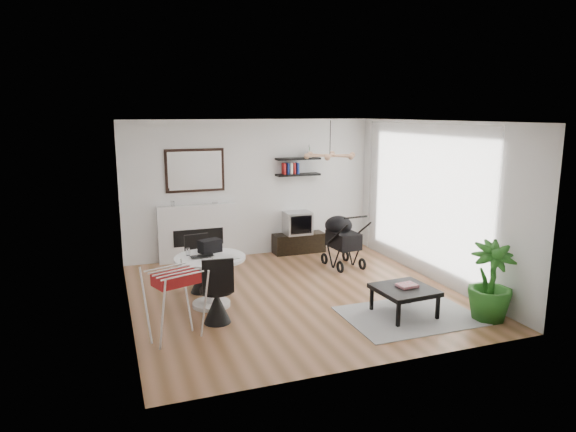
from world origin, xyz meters
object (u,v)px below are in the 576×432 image
object	(u,v)px
dining_table	(211,274)
stroller	(342,242)
fireplace	(197,226)
potted_plant	(491,281)
coffee_table	(404,291)
drying_rack	(175,303)
crt_tv	(297,223)
tv_console	(299,243)

from	to	relation	value
dining_table	stroller	distance (m)	2.97
fireplace	potted_plant	world-z (taller)	fireplace
stroller	potted_plant	size ratio (longest dim) A/B	0.95
coffee_table	stroller	bearing A→B (deg)	85.10
drying_rack	fireplace	bearing A→B (deg)	55.03
crt_tv	drying_rack	distance (m)	4.43
dining_table	coffee_table	bearing A→B (deg)	-26.85
dining_table	coffee_table	distance (m)	2.81
tv_console	stroller	xyz separation A→B (m)	(0.42, -1.13, 0.25)
stroller	dining_table	bearing A→B (deg)	-160.72
coffee_table	potted_plant	size ratio (longest dim) A/B	0.74
crt_tv	stroller	distance (m)	1.23
coffee_table	potted_plant	bearing A→B (deg)	-27.48
stroller	coffee_table	bearing A→B (deg)	-99.58
tv_console	drying_rack	world-z (taller)	drying_rack
dining_table	potted_plant	bearing A→B (deg)	-27.03
drying_rack	dining_table	bearing A→B (deg)	36.65
crt_tv	potted_plant	size ratio (longest dim) A/B	0.48
fireplace	crt_tv	world-z (taller)	fireplace
fireplace	drying_rack	size ratio (longest dim) A/B	2.33
crt_tv	potted_plant	xyz separation A→B (m)	(1.27, -4.14, -0.08)
potted_plant	drying_rack	bearing A→B (deg)	169.17
tv_console	crt_tv	xyz separation A→B (m)	(-0.04, -0.00, 0.43)
stroller	crt_tv	bearing A→B (deg)	107.46
fireplace	drying_rack	xyz separation A→B (m)	(-0.89, -3.46, -0.20)
coffee_table	tv_console	bearing A→B (deg)	93.34
tv_console	coffee_table	size ratio (longest dim) A/B	1.31
drying_rack	stroller	bearing A→B (deg)	12.80
dining_table	stroller	world-z (taller)	stroller
coffee_table	potted_plant	world-z (taller)	potted_plant
crt_tv	coffee_table	xyz separation A→B (m)	(0.25, -3.61, -0.27)
drying_rack	stroller	world-z (taller)	stroller
tv_console	crt_tv	bearing A→B (deg)	-174.99
fireplace	potted_plant	distance (m)	5.38
dining_table	drying_rack	size ratio (longest dim) A/B	1.12
fireplace	dining_table	xyz separation A→B (m)	(-0.25, -2.46, -0.18)
potted_plant	tv_console	bearing A→B (deg)	106.58
fireplace	crt_tv	bearing A→B (deg)	-3.48
coffee_table	fireplace	bearing A→B (deg)	121.19
fireplace	stroller	bearing A→B (deg)	-26.91
fireplace	drying_rack	bearing A→B (deg)	-104.47
fireplace	tv_console	size ratio (longest dim) A/B	2.04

